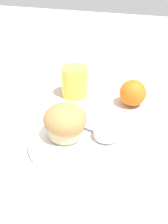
{
  "coord_description": "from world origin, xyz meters",
  "views": [
    {
      "loc": [
        0.15,
        -0.43,
        0.36
      ],
      "look_at": [
        -0.01,
        0.04,
        0.06
      ],
      "focal_mm": 40.0,
      "sensor_mm": 36.0,
      "label": 1
    }
  ],
  "objects_px": {
    "butter_knife": "(83,125)",
    "orange_fruit": "(133,93)",
    "muffin": "(65,121)",
    "juice_glass": "(74,82)"
  },
  "relations": [
    {
      "from": "butter_knife",
      "to": "juice_glass",
      "type": "distance_m",
      "value": 0.19
    },
    {
      "from": "butter_knife",
      "to": "orange_fruit",
      "type": "bearing_deg",
      "value": 75.98
    },
    {
      "from": "butter_knife",
      "to": "orange_fruit",
      "type": "distance_m",
      "value": 0.19
    },
    {
      "from": "muffin",
      "to": "juice_glass",
      "type": "height_order",
      "value": "muffin"
    },
    {
      "from": "orange_fruit",
      "to": "muffin",
      "type": "bearing_deg",
      "value": -117.24
    },
    {
      "from": "butter_knife",
      "to": "juice_glass",
      "type": "bearing_deg",
      "value": 130.13
    },
    {
      "from": "butter_knife",
      "to": "muffin",
      "type": "bearing_deg",
      "value": -105.86
    },
    {
      "from": "butter_knife",
      "to": "orange_fruit",
      "type": "xyz_separation_m",
      "value": [
        0.09,
        0.17,
        0.02
      ]
    },
    {
      "from": "muffin",
      "to": "butter_knife",
      "type": "xyz_separation_m",
      "value": [
        0.02,
        0.05,
        -0.03
      ]
    },
    {
      "from": "muffin",
      "to": "orange_fruit",
      "type": "distance_m",
      "value": 0.24
    }
  ]
}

